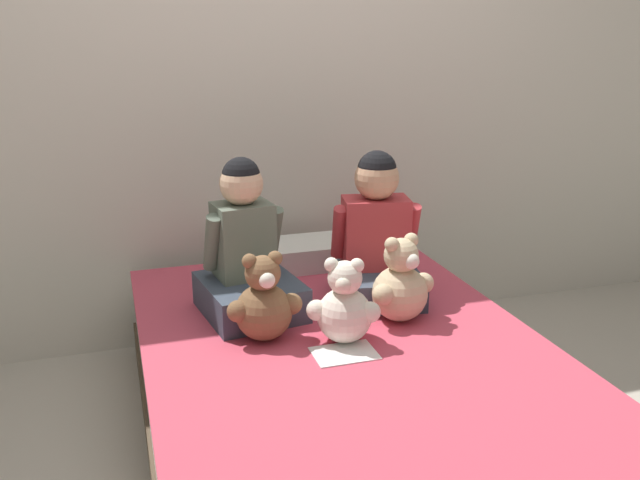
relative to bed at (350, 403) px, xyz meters
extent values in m
plane|color=#B2A899|center=(0.00, 0.00, -0.21)|extent=(14.00, 14.00, 0.00)
cube|color=beige|center=(0.00, 1.13, 1.04)|extent=(8.00, 0.06, 2.50)
cube|color=#473828|center=(0.00, 0.00, -0.12)|extent=(1.36, 2.02, 0.16)
cube|color=white|center=(0.00, 0.00, 0.07)|extent=(1.34, 1.98, 0.22)
cube|color=#C64256|center=(0.00, 0.00, 0.20)|extent=(1.35, 2.00, 0.03)
cube|color=#384251|center=(-0.26, 0.39, 0.28)|extent=(0.39, 0.42, 0.13)
cube|color=#5B6656|center=(-0.27, 0.45, 0.48)|extent=(0.23, 0.19, 0.28)
sphere|color=#DBAD89|center=(-0.27, 0.45, 0.70)|extent=(0.16, 0.16, 0.16)
sphere|color=black|center=(-0.27, 0.45, 0.73)|extent=(0.14, 0.14, 0.14)
cylinder|color=#5B6656|center=(-0.39, 0.43, 0.49)|extent=(0.07, 0.14, 0.23)
cylinder|color=#5B6656|center=(-0.15, 0.47, 0.49)|extent=(0.07, 0.14, 0.23)
cube|color=#384251|center=(0.25, 0.39, 0.27)|extent=(0.39, 0.42, 0.11)
cube|color=#B23338|center=(0.26, 0.44, 0.47)|extent=(0.28, 0.20, 0.28)
sphere|color=tan|center=(0.26, 0.44, 0.69)|extent=(0.17, 0.17, 0.17)
sphere|color=black|center=(0.26, 0.44, 0.72)|extent=(0.15, 0.15, 0.15)
cylinder|color=#B23338|center=(0.12, 0.47, 0.47)|extent=(0.08, 0.14, 0.23)
cylinder|color=#B23338|center=(0.40, 0.42, 0.47)|extent=(0.08, 0.14, 0.23)
sphere|color=brown|center=(-0.26, 0.16, 0.31)|extent=(0.20, 0.20, 0.20)
sphere|color=brown|center=(-0.26, 0.16, 0.45)|extent=(0.12, 0.12, 0.12)
sphere|color=white|center=(-0.26, 0.11, 0.45)|extent=(0.06, 0.06, 0.06)
sphere|color=brown|center=(-0.30, 0.16, 0.50)|extent=(0.05, 0.05, 0.05)
sphere|color=brown|center=(-0.21, 0.16, 0.50)|extent=(0.05, 0.05, 0.05)
sphere|color=brown|center=(-0.35, 0.14, 0.33)|extent=(0.08, 0.08, 0.08)
sphere|color=brown|center=(-0.16, 0.15, 0.33)|extent=(0.08, 0.08, 0.08)
sphere|color=#D1B78E|center=(0.25, 0.17, 0.31)|extent=(0.20, 0.20, 0.20)
sphere|color=#D1B78E|center=(0.25, 0.17, 0.46)|extent=(0.13, 0.13, 0.13)
sphere|color=white|center=(0.27, 0.12, 0.45)|extent=(0.06, 0.06, 0.06)
sphere|color=#D1B78E|center=(0.21, 0.16, 0.51)|extent=(0.05, 0.05, 0.05)
sphere|color=#D1B78E|center=(0.30, 0.19, 0.51)|extent=(0.05, 0.05, 0.05)
sphere|color=#D1B78E|center=(0.17, 0.12, 0.34)|extent=(0.08, 0.08, 0.08)
sphere|color=#D1B78E|center=(0.35, 0.18, 0.34)|extent=(0.08, 0.08, 0.08)
sphere|color=silver|center=(0.00, 0.06, 0.31)|extent=(0.19, 0.19, 0.19)
sphere|color=silver|center=(0.00, 0.06, 0.44)|extent=(0.12, 0.12, 0.12)
sphere|color=beige|center=(-0.02, 0.02, 0.44)|extent=(0.05, 0.05, 0.05)
sphere|color=silver|center=(-0.04, 0.08, 0.49)|extent=(0.05, 0.05, 0.05)
sphere|color=silver|center=(0.04, 0.05, 0.49)|extent=(0.05, 0.05, 0.05)
sphere|color=silver|center=(-0.09, 0.08, 0.33)|extent=(0.07, 0.07, 0.07)
sphere|color=silver|center=(0.07, 0.01, 0.33)|extent=(0.07, 0.07, 0.07)
cube|color=silver|center=(0.00, 0.85, 0.27)|extent=(0.55, 0.27, 0.11)
cube|color=white|center=(-0.03, -0.03, 0.21)|extent=(0.21, 0.15, 0.00)
camera|label=1|loc=(-0.71, -1.94, 1.24)|focal=38.00mm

